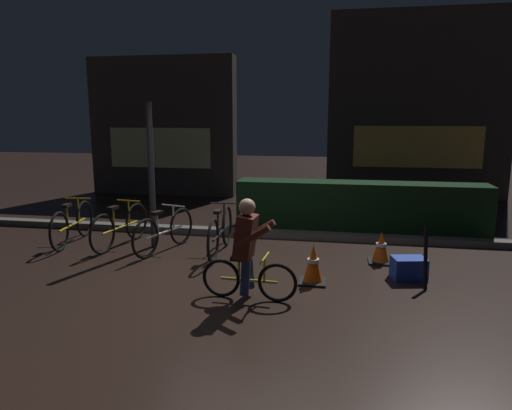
% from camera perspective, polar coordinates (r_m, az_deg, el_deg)
% --- Properties ---
extents(ground_plane, '(40.00, 40.00, 0.00)m').
position_cam_1_polar(ground_plane, '(6.63, -2.68, -8.57)').
color(ground_plane, black).
extents(sidewalk_curb, '(12.00, 0.24, 0.12)m').
position_cam_1_polar(sidewalk_curb, '(8.68, 0.63, -3.47)').
color(sidewalk_curb, '#56544F').
rests_on(sidewalk_curb, ground).
extents(hedge_row, '(4.80, 0.70, 0.94)m').
position_cam_1_polar(hedge_row, '(9.35, 12.54, -0.11)').
color(hedge_row, black).
rests_on(hedge_row, ground).
extents(storefront_left, '(4.16, 0.54, 3.82)m').
position_cam_1_polar(storefront_left, '(13.55, -11.33, 9.33)').
color(storefront_left, '#383330').
rests_on(storefront_left, ground).
extents(storefront_right, '(4.74, 0.54, 4.93)m').
position_cam_1_polar(storefront_right, '(13.43, 19.21, 11.29)').
color(storefront_right, '#383330').
rests_on(storefront_right, ground).
extents(street_post, '(0.10, 0.10, 2.43)m').
position_cam_1_polar(street_post, '(7.99, -12.67, 3.48)').
color(street_post, '#2D2D33').
rests_on(street_post, ground).
extents(parked_bike_leftmost, '(0.46, 1.65, 0.77)m').
position_cam_1_polar(parked_bike_leftmost, '(8.76, -21.51, -2.16)').
color(parked_bike_leftmost, black).
rests_on(parked_bike_leftmost, ground).
extents(parked_bike_left_mid, '(0.46, 1.64, 0.76)m').
position_cam_1_polar(parked_bike_left_mid, '(8.30, -16.25, -2.53)').
color(parked_bike_left_mid, black).
rests_on(parked_bike_left_mid, ground).
extents(parked_bike_center_left, '(0.54, 1.54, 0.73)m').
position_cam_1_polar(parked_bike_center_left, '(7.84, -11.15, -3.17)').
color(parked_bike_center_left, black).
rests_on(parked_bike_center_left, ground).
extents(parked_bike_center_right, '(0.46, 1.72, 0.79)m').
position_cam_1_polar(parked_bike_center_right, '(7.57, -4.36, -3.30)').
color(parked_bike_center_right, black).
rests_on(parked_bike_center_right, ground).
extents(traffic_cone_near, '(0.36, 0.36, 0.54)m').
position_cam_1_polar(traffic_cone_near, '(6.30, 7.00, -7.20)').
color(traffic_cone_near, black).
rests_on(traffic_cone_near, ground).
extents(traffic_cone_far, '(0.36, 0.36, 0.49)m').
position_cam_1_polar(traffic_cone_far, '(7.35, 15.04, -5.07)').
color(traffic_cone_far, black).
rests_on(traffic_cone_far, ground).
extents(blue_crate, '(0.50, 0.41, 0.30)m').
position_cam_1_polar(blue_crate, '(6.77, 18.16, -7.35)').
color(blue_crate, '#193DB7').
rests_on(blue_crate, ground).
extents(cyclist, '(1.19, 0.54, 1.25)m').
position_cam_1_polar(cyclist, '(5.63, -1.08, -5.38)').
color(cyclist, black).
rests_on(cyclist, ground).
extents(closed_umbrella, '(0.07, 0.40, 0.79)m').
position_cam_1_polar(closed_umbrella, '(6.49, 20.02, -5.97)').
color(closed_umbrella, black).
rests_on(closed_umbrella, ground).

